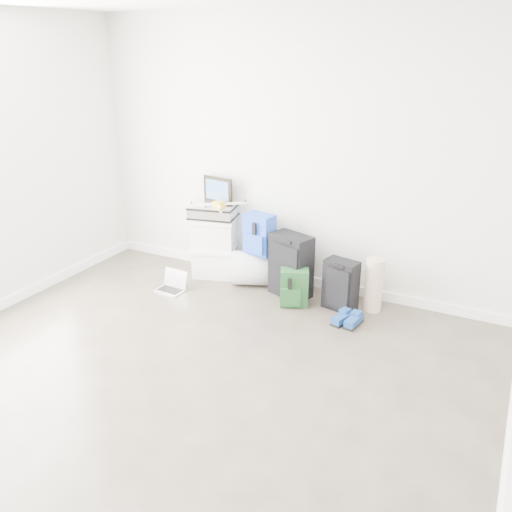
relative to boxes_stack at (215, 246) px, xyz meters
The scene contains 14 objects.
ground 2.46m from the boxes_stack, 69.86° to the right, with size 5.00×5.00×0.00m, color #3B322B.
room_envelope 2.80m from the boxes_stack, 69.71° to the right, with size 4.52×5.02×2.71m.
boxes_stack is the anchor object (origin of this frame).
briefcase 0.40m from the boxes_stack, behind, with size 0.48×0.35×0.14m, color #B2B2B7.
painting 0.61m from the boxes_stack, 90.00° to the left, with size 0.37×0.08×0.28m.
drone 0.50m from the boxes_stack, 14.04° to the right, with size 0.49×0.49×0.05m.
duffel_bag 0.58m from the boxes_stack, ahead, with size 0.36×0.36×0.58m, color gray.
blue_backpack 0.61m from the boxes_stack, ahead, with size 0.33×0.27×0.42m.
large_suitcase 0.96m from the boxes_stack, ahead, with size 0.47×0.38×0.64m.
green_backpack 1.13m from the boxes_stack, 16.09° to the right, with size 0.31×0.28×0.37m.
carry_on 1.51m from the boxes_stack, ahead, with size 0.34×0.26×0.49m.
shoes 1.75m from the boxes_stack, 14.56° to the right, with size 0.25×0.26×0.08m.
rolled_rug 1.79m from the boxes_stack, ahead, with size 0.17×0.17×0.53m, color tan.
laptop 0.65m from the boxes_stack, 108.69° to the right, with size 0.30×0.23×0.20m.
Camera 1 is at (2.07, -2.42, 2.41)m, focal length 38.00 mm.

